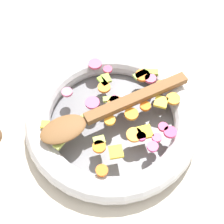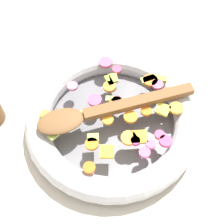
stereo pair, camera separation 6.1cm
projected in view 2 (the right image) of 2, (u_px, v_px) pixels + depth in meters
ground_plane at (112, 125)px, 0.65m from camera, size 4.00×4.00×0.00m
skillet at (112, 119)px, 0.64m from camera, size 0.35×0.35×0.05m
chopped_vegetables at (125, 109)px, 0.61m from camera, size 0.27×0.25×0.01m
wooden_spoon at (100, 111)px, 0.60m from camera, size 0.28×0.22×0.01m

